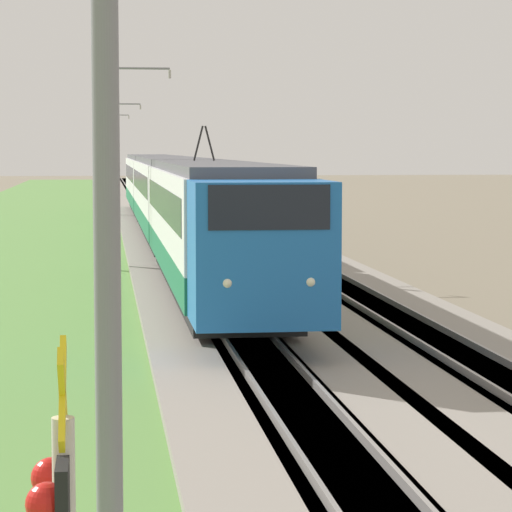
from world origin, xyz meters
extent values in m
cube|color=gray|center=(50.00, 0.00, 0.15)|extent=(240.00, 4.40, 0.30)
cube|color=gray|center=(50.00, -4.03, 0.15)|extent=(240.00, 4.40, 0.30)
cube|color=#4C4238|center=(50.00, 0.00, 0.15)|extent=(240.00, 1.57, 0.30)
cube|color=gray|center=(50.00, 0.53, 0.38)|extent=(240.00, 0.07, 0.15)
cube|color=gray|center=(50.00, -0.53, 0.38)|extent=(240.00, 0.07, 0.15)
cube|color=#4C4238|center=(50.00, -4.03, 0.15)|extent=(240.00, 1.57, 0.30)
cube|color=gray|center=(50.00, -3.50, 0.38)|extent=(240.00, 0.07, 0.15)
cube|color=gray|center=(50.00, -4.56, 0.38)|extent=(240.00, 0.07, 0.15)
cube|color=#5B8E42|center=(50.00, 6.82, 0.06)|extent=(240.00, 13.22, 0.12)
cube|color=blue|center=(18.69, 0.00, 2.42)|extent=(2.40, 2.78, 2.84)
cube|color=black|center=(18.33, 0.00, 3.37)|extent=(1.73, 2.31, 0.85)
sphere|color=#F2EAC6|center=(17.53, 0.80, 1.94)|extent=(0.20, 0.20, 0.20)
sphere|color=#F2EAC6|center=(17.53, -0.80, 1.94)|extent=(0.20, 0.20, 0.20)
cube|color=#196B47|center=(29.38, 0.00, 1.40)|extent=(18.97, 2.89, 0.79)
cube|color=silver|center=(29.38, 0.00, 2.82)|extent=(18.97, 2.89, 2.04)
cube|color=black|center=(29.38, 0.00, 2.98)|extent=(17.46, 2.91, 0.86)
cube|color=#515156|center=(29.38, 0.00, 3.96)|extent=(18.97, 2.66, 0.25)
cube|color=black|center=(29.38, 0.00, 0.72)|extent=(18.03, 2.46, 0.55)
cylinder|color=black|center=(21.69, 0.53, 0.88)|extent=(0.86, 0.12, 0.86)
cylinder|color=black|center=(21.69, -0.53, 0.88)|extent=(0.86, 0.12, 0.86)
cube|color=#196B47|center=(50.15, 0.00, 1.40)|extent=(21.38, 2.89, 0.79)
cube|color=silver|center=(50.15, 0.00, 2.82)|extent=(21.38, 2.89, 2.04)
cube|color=black|center=(50.15, 0.00, 2.98)|extent=(19.67, 2.91, 0.86)
cube|color=#515156|center=(50.15, 0.00, 3.96)|extent=(21.38, 2.66, 0.25)
cube|color=black|center=(50.15, 0.00, 0.72)|extent=(20.31, 2.46, 0.55)
cube|color=#196B47|center=(72.13, 0.00, 1.40)|extent=(21.38, 2.89, 0.79)
cube|color=silver|center=(72.13, 0.00, 2.82)|extent=(21.38, 2.89, 2.04)
cube|color=black|center=(72.13, 0.00, 2.98)|extent=(19.67, 2.91, 0.86)
cube|color=#515156|center=(72.13, 0.00, 3.96)|extent=(21.38, 2.66, 0.25)
cube|color=black|center=(72.13, 0.00, 0.72)|extent=(20.31, 2.46, 0.55)
cylinder|color=black|center=(32.22, 0.17, 4.64)|extent=(0.06, 0.33, 1.08)
cylinder|color=black|center=(32.22, -0.17, 4.64)|extent=(0.06, 0.33, 1.08)
cube|color=black|center=(21.69, 0.00, 0.00)|extent=(0.10, 0.10, 0.00)
cube|color=black|center=(0.70, 3.30, 2.84)|extent=(0.70, 0.06, 0.36)
sphere|color=red|center=(0.48, 3.37, 2.84)|extent=(0.20, 0.20, 0.20)
sphere|color=red|center=(0.93, 3.37, 2.84)|extent=(0.20, 0.20, 0.20)
cube|color=yellow|center=(0.70, 3.30, 3.31)|extent=(0.49, 0.03, 0.49)
cube|color=yellow|center=(0.70, 3.30, 3.31)|extent=(0.49, 0.03, 0.49)
cylinder|color=slate|center=(4.81, 3.07, 4.18)|extent=(0.22, 0.22, 8.37)
cylinder|color=slate|center=(38.95, 3.07, 4.12)|extent=(0.22, 0.22, 8.25)
cylinder|color=slate|center=(38.95, 1.87, 7.35)|extent=(0.08, 2.40, 0.08)
cylinder|color=#B2ADA8|center=(38.95, 0.67, 7.15)|extent=(0.10, 0.10, 0.30)
cylinder|color=slate|center=(73.09, 3.07, 4.12)|extent=(0.22, 0.22, 8.23)
cylinder|color=slate|center=(73.09, 1.87, 7.33)|extent=(0.08, 2.40, 0.08)
cylinder|color=#B2ADA8|center=(73.09, 0.67, 7.13)|extent=(0.10, 0.10, 0.30)
cylinder|color=slate|center=(107.23, 3.07, 4.24)|extent=(0.22, 0.22, 8.48)
cylinder|color=slate|center=(107.23, 1.87, 7.58)|extent=(0.08, 2.40, 0.08)
cylinder|color=#B2ADA8|center=(107.23, 0.67, 7.38)|extent=(0.10, 0.10, 0.30)
camera|label=1|loc=(-5.02, 3.10, 4.46)|focal=85.00mm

